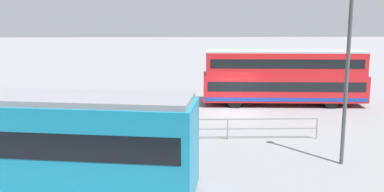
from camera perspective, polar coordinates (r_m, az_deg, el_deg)
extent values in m
plane|color=gray|center=(28.65, 5.54, -2.22)|extent=(160.00, 160.00, 0.00)
cube|color=red|center=(31.58, 11.39, 1.11)|extent=(11.01, 3.11, 1.77)
cube|color=red|center=(31.35, 11.50, 4.07)|extent=(10.68, 2.99, 1.52)
cube|color=black|center=(31.54, 11.40, 1.49)|extent=(10.47, 3.10, 0.64)
cube|color=black|center=(31.34, 11.51, 4.21)|extent=(10.14, 2.99, 0.60)
cube|color=#193FA5|center=(31.69, 11.35, -0.01)|extent=(10.80, 3.13, 0.24)
cube|color=#B2B2B7|center=(31.27, 11.56, 5.54)|extent=(10.68, 2.99, 0.10)
cylinder|color=black|center=(31.31, 5.24, -0.16)|extent=(1.14, 2.48, 1.00)
cylinder|color=black|center=(32.35, 16.57, -0.21)|extent=(1.14, 2.48, 1.00)
cube|color=teal|center=(17.53, -22.35, -5.37)|extent=(13.82, 4.73, 3.10)
cube|color=black|center=(17.45, -22.42, -4.40)|extent=(13.29, 4.67, 0.90)
cube|color=gray|center=(17.17, -22.74, -0.07)|extent=(13.52, 4.48, 0.20)
cube|color=black|center=(18.05, -21.96, -10.50)|extent=(13.53, 4.56, 0.25)
cylinder|color=#33384C|center=(23.73, -5.97, -3.99)|extent=(0.14, 0.14, 0.80)
cylinder|color=#33384C|center=(23.65, -6.46, -4.05)|extent=(0.14, 0.14, 0.80)
cylinder|color=navy|center=(23.52, -6.25, -2.35)|extent=(0.43, 0.43, 0.62)
sphere|color=#8C6647|center=(23.43, -6.27, -1.35)|extent=(0.22, 0.22, 0.22)
cube|color=gray|center=(22.76, 4.50, -2.92)|extent=(9.04, 0.12, 0.06)
cube|color=gray|center=(22.88, 4.48, -4.14)|extent=(9.04, 0.12, 0.06)
cylinder|color=gray|center=(23.78, 15.41, -3.99)|extent=(0.07, 0.07, 1.05)
cylinder|color=gray|center=(22.89, 4.48, -4.20)|extent=(0.07, 0.07, 1.05)
cylinder|color=gray|center=(22.87, -6.88, -4.25)|extent=(0.07, 0.07, 1.05)
cylinder|color=slate|center=(23.72, -8.43, -2.25)|extent=(0.10, 0.10, 2.26)
cube|color=white|center=(23.52, -8.48, -0.47)|extent=(1.19, 0.24, 0.54)
cylinder|color=#4C4C51|center=(19.67, 18.81, 1.59)|extent=(0.16, 0.16, 6.97)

